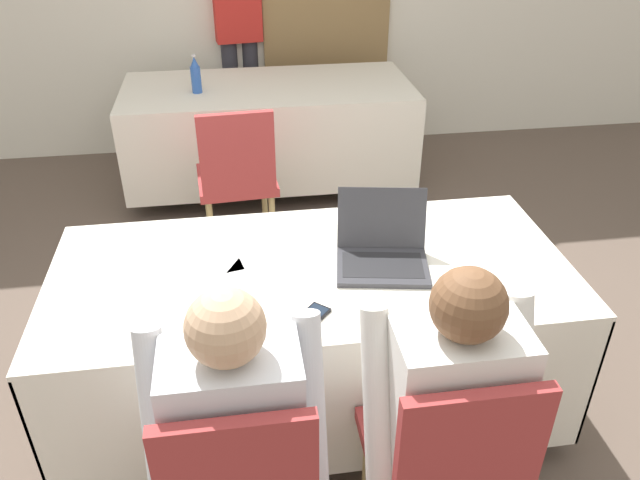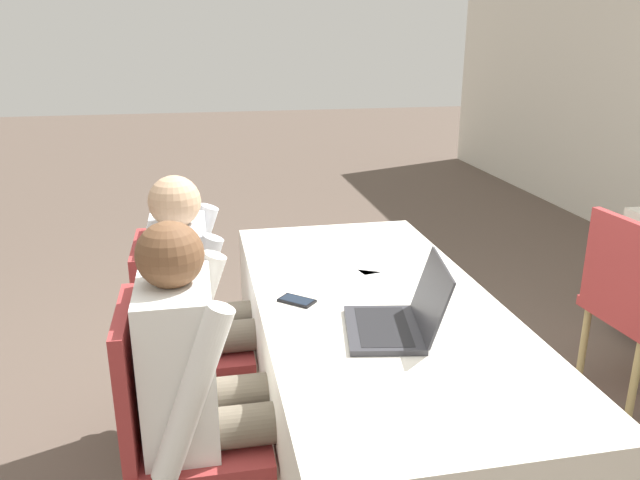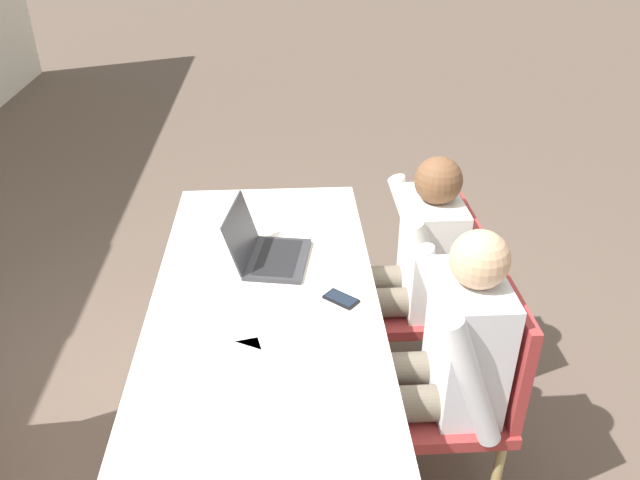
# 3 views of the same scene
# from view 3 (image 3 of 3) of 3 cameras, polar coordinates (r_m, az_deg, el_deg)

# --- Properties ---
(ground_plane) EXTENTS (24.00, 24.00, 0.00)m
(ground_plane) POSITION_cam_3_polar(r_m,az_deg,el_deg) (2.93, -4.41, -16.83)
(ground_plane) COLOR brown
(conference_table_near) EXTENTS (1.93, 0.88, 0.73)m
(conference_table_near) POSITION_cam_3_polar(r_m,az_deg,el_deg) (2.55, -4.91, -8.23)
(conference_table_near) COLOR white
(conference_table_near) RESTS_ON ground_plane
(laptop) EXTENTS (0.38, 0.37, 0.24)m
(laptop) POSITION_cam_3_polar(r_m,az_deg,el_deg) (2.64, -4.86, -1.02)
(laptop) COLOR #333338
(laptop) RESTS_ON conference_table_near
(cell_phone) EXTENTS (0.14, 0.15, 0.01)m
(cell_phone) POSITION_cam_3_polar(r_m,az_deg,el_deg) (2.42, 1.95, -5.41)
(cell_phone) COLOR black
(cell_phone) RESTS_ON conference_table_near
(paper_beside_laptop) EXTENTS (0.27, 0.34, 0.00)m
(paper_beside_laptop) POSITION_cam_3_polar(r_m,az_deg,el_deg) (2.16, -9.09, -11.16)
(paper_beside_laptop) COLOR white
(paper_beside_laptop) RESTS_ON conference_table_near
(paper_centre_table) EXTENTS (0.22, 0.30, 0.00)m
(paper_centre_table) POSITION_cam_3_polar(r_m,az_deg,el_deg) (3.00, -3.27, 2.15)
(paper_centre_table) COLOR white
(paper_centre_table) RESTS_ON conference_table_near
(paper_left_edge) EXTENTS (0.32, 0.36, 0.00)m
(paper_left_edge) POSITION_cam_3_polar(r_m,az_deg,el_deg) (2.28, -4.42, -8.33)
(paper_left_edge) COLOR white
(paper_left_edge) RESTS_ON conference_table_near
(chair_near_left) EXTENTS (0.44, 0.44, 0.91)m
(chair_near_left) POSITION_cam_3_polar(r_m,az_deg,el_deg) (2.45, 13.28, -12.97)
(chair_near_left) COLOR tan
(chair_near_left) RESTS_ON ground_plane
(chair_near_right) EXTENTS (0.44, 0.44, 0.91)m
(chair_near_right) POSITION_cam_3_polar(r_m,az_deg,el_deg) (2.90, 10.21, -4.77)
(chair_near_right) COLOR tan
(chair_near_right) RESTS_ON ground_plane
(person_checkered_shirt) EXTENTS (0.50, 0.52, 1.17)m
(person_checkered_shirt) POSITION_cam_3_polar(r_m,az_deg,el_deg) (2.32, 11.25, -10.32)
(person_checkered_shirt) COLOR #665B4C
(person_checkered_shirt) RESTS_ON ground_plane
(person_white_shirt) EXTENTS (0.50, 0.52, 1.17)m
(person_white_shirt) POSITION_cam_3_polar(r_m,az_deg,el_deg) (2.79, 8.44, -2.19)
(person_white_shirt) COLOR #665B4C
(person_white_shirt) RESTS_ON ground_plane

